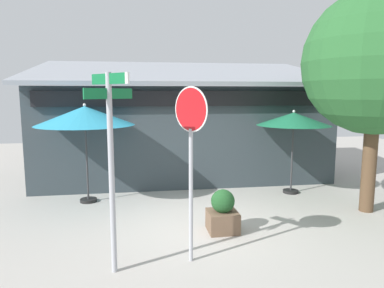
{
  "coord_description": "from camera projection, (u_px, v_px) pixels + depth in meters",
  "views": [
    {
      "loc": [
        -1.28,
        -7.51,
        2.87
      ],
      "look_at": [
        0.08,
        1.2,
        1.6
      ],
      "focal_mm": 33.24,
      "sensor_mm": 36.0,
      "label": 1
    }
  ],
  "objects": [
    {
      "name": "street_sign_post",
      "position": [
        111.0,
        154.0,
        5.48
      ],
      "size": [
        0.69,
        0.74,
        3.18
      ],
      "color": "#A8AAB2",
      "rests_on": "ground"
    },
    {
      "name": "patio_umbrella_forest_green_center",
      "position": [
        294.0,
        120.0,
        10.0
      ],
      "size": [
        2.06,
        2.06,
        2.39
      ],
      "color": "black",
      "rests_on": "ground"
    },
    {
      "name": "stop_sign",
      "position": [
        191.0,
        143.0,
        5.84
      ],
      "size": [
        0.45,
        0.61,
        2.98
      ],
      "color": "#A8AAB2",
      "rests_on": "ground"
    },
    {
      "name": "ground_plane",
      "position": [
        197.0,
        224.0,
        7.95
      ],
      "size": [
        28.0,
        28.0,
        0.1
      ],
      "primitive_type": "cube",
      "color": "#ADA8A0"
    },
    {
      "name": "patio_umbrella_teal_left",
      "position": [
        85.0,
        116.0,
        9.13
      ],
      "size": [
        2.53,
        2.53,
        2.6
      ],
      "color": "black",
      "rests_on": "ground"
    },
    {
      "name": "sidewalk_planter",
      "position": [
        223.0,
        213.0,
        7.38
      ],
      "size": [
        0.62,
        0.62,
        0.9
      ],
      "color": "brown",
      "rests_on": "ground"
    },
    {
      "name": "cafe_building",
      "position": [
        181.0,
        128.0,
        12.56
      ],
      "size": [
        9.77,
        5.13,
        4.11
      ],
      "color": "#333D42",
      "rests_on": "ground"
    }
  ]
}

